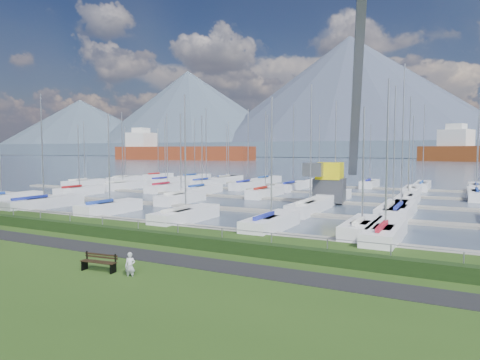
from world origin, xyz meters
The scene contains 12 objects.
path centered at (0.00, -3.00, 0.01)m, with size 160.00×2.00×0.04m, color black.
water centered at (0.00, 260.00, -0.40)m, with size 800.00×540.00×0.20m, color #435062.
hedge centered at (0.00, -0.40, 0.35)m, with size 80.00×0.70×0.70m, color black.
fence centered at (0.00, 0.00, 1.20)m, with size 0.04×0.04×80.00m, color gray.
foothill centered at (0.00, 330.00, 6.00)m, with size 900.00×80.00×12.00m, color #49586B.
mountains centered at (7.35, 404.62, 46.68)m, with size 1190.00×360.00×115.00m.
docks centered at (0.00, 26.00, -0.22)m, with size 90.00×41.60×0.25m.
bench_right centered at (2.07, -6.30, 0.42)m, with size 1.84×0.62×0.85m.
person centered at (3.92, -6.31, 0.62)m, with size 0.45×0.29×1.23m, color #B7B8BF.
crane centered at (4.59, 26.80, 5.33)m, with size 6.12×13.23×22.35m.
cargo_ship_west centered at (-131.76, 187.37, 3.69)m, with size 86.21×21.96×21.50m.
sailboat_fleet centered at (-1.10, 29.12, 5.43)m, with size 75.34×49.20×13.51m.
Camera 1 is at (16.65, -20.58, 5.58)m, focal length 32.00 mm.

